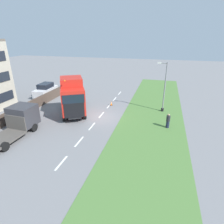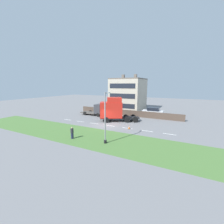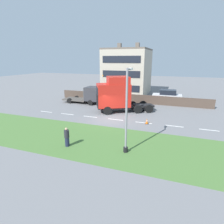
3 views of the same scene
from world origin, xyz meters
The scene contains 11 objects.
ground_plane centered at (0.00, 0.00, 0.00)m, with size 120.00×120.00×0.00m, color slate.
grass_verge centered at (-6.00, 0.00, 0.01)m, with size 7.00×44.00×0.01m.
lane_markings centered at (0.00, -0.70, 0.00)m, with size 0.16×21.00×0.00m.
boundary_wall centered at (9.00, 0.00, 0.67)m, with size 0.25×24.00×1.34m.
building_block centered at (16.95, 2.65, 4.29)m, with size 8.84×8.01×9.66m.
lorry_cab centered at (3.11, 0.38, 2.29)m, with size 5.68×7.40×4.69m.
flatbed_truck centered at (6.25, 5.52, 1.38)m, with size 2.47×6.19×2.60m.
parked_car centered at (10.78, -5.51, 1.00)m, with size 2.14×4.47×2.06m.
lamp_post centered at (-7.00, -3.90, 2.78)m, with size 1.29×0.33×6.08m.
pedestrian centered at (-7.71, 0.68, 0.76)m, with size 0.39×0.39×1.56m.
traffic_cone_lead centered at (-0.24, -4.28, 0.28)m, with size 0.36×0.36×0.58m.
Camera 2 is at (-21.73, -12.45, 6.92)m, focal length 24.00 mm.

